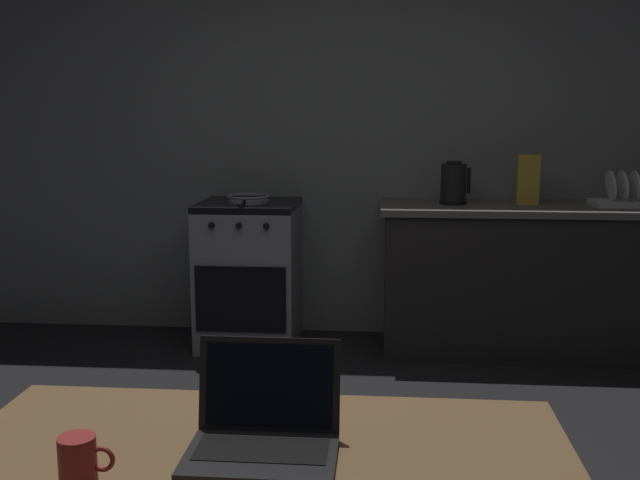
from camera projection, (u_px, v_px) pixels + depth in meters
back_wall at (390, 129)px, 4.74m from camera, size 6.40×0.10×2.68m
kitchen_counter at (559, 279)px, 4.46m from camera, size 2.16×0.64×0.90m
stove_oven at (249, 274)px, 4.62m from camera, size 0.60×0.62×0.90m
laptop at (264, 432)px, 1.59m from camera, size 0.32×0.26×0.22m
electric_kettle at (454, 184)px, 4.42m from camera, size 0.18×0.16×0.26m
frying_pan at (248, 198)px, 4.51m from camera, size 0.27×0.44×0.05m
coffee_mug at (79, 460)px, 1.45m from camera, size 0.11×0.07×0.10m
cereal_box at (528, 180)px, 4.40m from camera, size 0.13×0.05×0.30m
dish_rack at (622, 198)px, 4.35m from camera, size 0.34×0.26×0.21m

